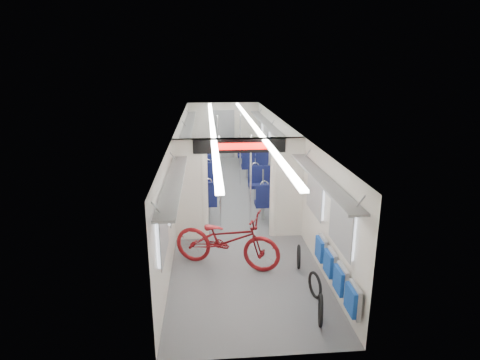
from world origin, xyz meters
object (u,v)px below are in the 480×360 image
Objects in this scene: bike_hoop_b at (315,286)px; bike_hoop_c at (299,258)px; bike_hoop_a at (320,312)px; bicycle at (227,239)px; stanchion_far_right at (240,150)px; seat_bay_near_right at (268,189)px; seat_bay_far_left at (201,161)px; stanchion_near_right at (251,183)px; seat_bay_near_left at (199,188)px; seat_bay_far_right at (252,157)px; stanchion_far_left at (218,151)px; stanchion_near_left at (220,185)px; flip_bench at (335,271)px.

bike_hoop_b is 1.03m from bike_hoop_c.
bike_hoop_a is at bearing -92.16° from bike_hoop_c.
bicycle reaches higher than bike_hoop_c.
stanchion_far_right reaches higher than bike_hoop_c.
bicycle is 3.45m from seat_bay_near_right.
seat_bay_far_left is 5.05m from stanchion_near_right.
seat_bay_near_right is 3.93m from seat_bay_far_left.
bike_hoop_b is 0.20× the size of stanchion_far_right.
stanchion_near_right is at bearing -114.18° from seat_bay_near_right.
seat_bay_near_right is at bearing 65.82° from stanchion_near_right.
seat_bay_near_left reaches higher than seat_bay_near_right.
bike_hoop_c is at bearing -89.21° from seat_bay_far_right.
stanchion_far_right is (0.71, 0.10, 0.00)m from stanchion_far_left.
seat_bay_near_left is 4.06m from seat_bay_far_right.
stanchion_near_right is at bearing 3.53° from stanchion_near_left.
flip_bench reaches higher than bike_hoop_a.
stanchion_near_right is at bearing 100.00° from bike_hoop_a.
stanchion_near_left is at bearing -91.08° from stanchion_far_left.
seat_bay_far_left is at bearing 118.44° from seat_bay_near_right.
bike_hoop_b is 5.12m from seat_bay_near_left.
bike_hoop_c is 0.21× the size of stanchion_near_left.
bike_hoop_c is (-0.32, 1.21, -0.37)m from flip_bench.
seat_bay_far_right is (-0.15, 8.30, 0.34)m from bike_hoop_b.
seat_bay_far_right is at bearing 75.77° from stanchion_near_left.
stanchion_near_right is at bearing 110.17° from bike_hoop_c.
seat_bay_far_right is 5.52m from stanchion_near_left.
bike_hoop_b is 0.97× the size of bike_hoop_c.
flip_bench reaches higher than bike_hoop_b.
bike_hoop_b is 0.22× the size of seat_bay_near_left.
stanchion_far_right reaches higher than bike_hoop_a.
flip_bench is 4.44× the size of bike_hoop_b.
bike_hoop_a is 3.95m from stanchion_near_right.
stanchion_near_right is at bearing -75.74° from seat_bay_far_left.
flip_bench is at bearing -75.95° from stanchion_far_left.
seat_bay_near_left is at bearing 113.25° from bike_hoop_b.
bike_hoop_a is 5.78m from seat_bay_near_left.
seat_bay_near_right is at bearing -75.90° from stanchion_far_right.
seat_bay_far_left is at bearing 137.56° from stanchion_far_right.
bike_hoop_c is 5.79m from stanchion_far_right.
seat_bay_near_right is at bearing 90.36° from bike_hoop_a.
flip_bench is at bearing -108.09° from bicycle.
bicycle reaches higher than flip_bench.
stanchion_far_left is at bearing -65.38° from seat_bay_far_left.
bike_hoop_a is 1.78m from bike_hoop_c.
seat_bay_far_right is at bearing 83.15° from stanchion_near_right.
flip_bench is 8.39m from seat_bay_far_left.
bicycle is 7.18m from seat_bay_far_right.
stanchion_near_right is (1.24, -4.86, 0.61)m from seat_bay_far_left.
seat_bay_near_left reaches higher than bike_hoop_a.
stanchion_near_left is at bearing -132.82° from seat_bay_near_right.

